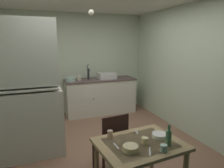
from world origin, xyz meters
The scene contains 21 objects.
ground_plane centered at (0.00, 0.00, 0.00)m, with size 5.35×5.35×0.00m, color #8A634E.
wall_back centered at (0.00, 2.23, 1.27)m, with size 3.59×0.10×2.54m, color beige.
wall_right centered at (1.79, 0.00, 1.27)m, with size 0.10×4.45×2.54m, color beige.
hutch_cabinet centered at (-1.19, 0.28, 1.01)m, with size 1.06×0.51×2.16m.
counter_cabinet centered at (0.49, 1.86, 0.45)m, with size 1.79×0.64×0.90m.
sink_basin centered at (0.67, 1.86, 0.97)m, with size 0.44×0.34×0.15m.
hand_pump centered at (0.20, 1.90, 1.06)m, with size 0.05×0.27×0.39m.
mixing_bowl_counter centered at (-0.27, 1.81, 0.94)m, with size 0.24×0.24×0.10m, color #ADD1C1.
stoneware_crock centered at (-0.04, 1.87, 0.95)m, with size 0.11×0.11×0.12m, color beige.
dining_table centered at (0.00, -1.21, 0.61)m, with size 0.98×0.79×0.73m.
chair_far_side centered at (-0.12, -0.62, 0.48)m, with size 0.45×0.45×0.89m.
serving_bowl_wide centered at (0.28, -1.17, 0.75)m, with size 0.18×0.18×0.05m, color white.
soup_bowl_small centered at (-0.17, -1.33, 0.76)m, with size 0.16×0.16×0.06m, color beige.
teacup_mint centered at (0.13, -1.45, 0.76)m, with size 0.07×0.07×0.07m, color #ADD1C1.
mug_dark centered at (0.04, -1.24, 0.76)m, with size 0.08×0.08×0.07m, color beige.
mug_tall centered at (-0.27, -0.98, 0.77)m, with size 0.06×0.06×0.09m, color tan.
glass_bottle centered at (0.26, -1.36, 0.82)m, with size 0.06×0.06×0.23m.
table_knife centered at (0.00, -1.42, 0.73)m, with size 0.17×0.02×0.01m, color silver.
teaspoon_near_bowl centered at (0.09, -0.94, 0.73)m, with size 0.15×0.02×0.01m, color beige.
teaspoon_by_cup centered at (-0.27, -1.19, 0.73)m, with size 0.14×0.02×0.01m, color beige.
pendant_bulb centered at (-0.23, -0.10, 2.22)m, with size 0.08×0.08×0.08m, color #F9EFCC.
Camera 1 is at (-1.01, -3.03, 1.81)m, focal length 32.63 mm.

